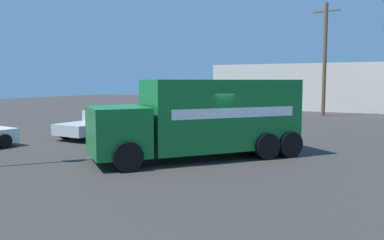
# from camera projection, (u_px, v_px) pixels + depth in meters

# --- Properties ---
(ground_plane) EXTENTS (100.00, 100.00, 0.00)m
(ground_plane) POSITION_uv_depth(u_px,v_px,m) (211.00, 156.00, 15.60)
(ground_plane) COLOR #33302D
(delivery_truck) EXTENTS (6.90, 7.78, 3.00)m
(delivery_truck) POSITION_uv_depth(u_px,v_px,m) (205.00, 118.00, 15.19)
(delivery_truck) COLOR #146B2D
(delivery_truck) RESTS_ON ground
(pickup_silver) EXTENTS (2.46, 5.29, 1.38)m
(pickup_silver) POSITION_uv_depth(u_px,v_px,m) (104.00, 122.00, 21.14)
(pickup_silver) COLOR #B7BABF
(pickup_silver) RESTS_ON ground
(utility_pole) EXTENTS (2.19, 0.47, 9.28)m
(utility_pole) POSITION_uv_depth(u_px,v_px,m) (325.00, 58.00, 32.85)
(utility_pole) COLOR brown
(utility_pole) RESTS_ON ground
(building_backdrop) EXTENTS (22.97, 6.00, 4.57)m
(building_backdrop) POSITION_uv_depth(u_px,v_px,m) (329.00, 87.00, 39.65)
(building_backdrop) COLOR beige
(building_backdrop) RESTS_ON ground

